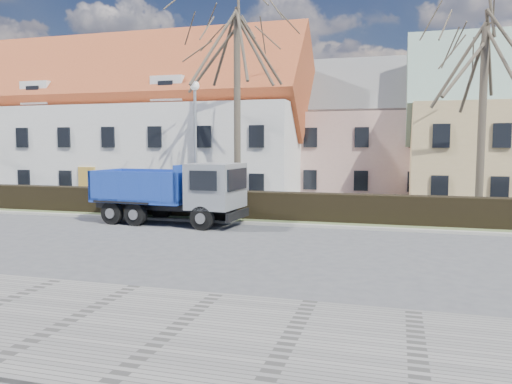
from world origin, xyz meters
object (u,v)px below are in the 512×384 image
(streetlight, at_px, (195,148))
(cart_frame, at_px, (198,217))
(dump_truck, at_px, (164,192))
(parked_car_a, at_px, (196,194))

(streetlight, distance_m, cart_frame, 4.63)
(dump_truck, bearing_deg, parked_car_a, 104.73)
(dump_truck, height_order, cart_frame, dump_truck)
(dump_truck, xyz_separation_m, parked_car_a, (-1.16, 6.51, -0.72))
(dump_truck, relative_size, cart_frame, 9.50)
(parked_car_a, bearing_deg, streetlight, -151.01)
(streetlight, height_order, cart_frame, streetlight)
(dump_truck, relative_size, streetlight, 1.04)
(cart_frame, distance_m, parked_car_a, 7.06)
(parked_car_a, bearing_deg, dump_truck, -163.79)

